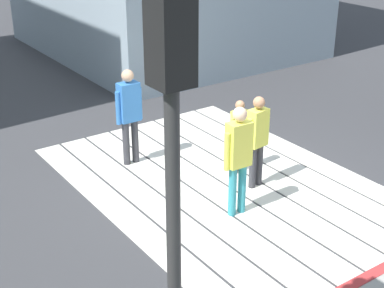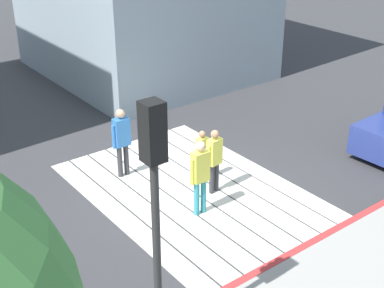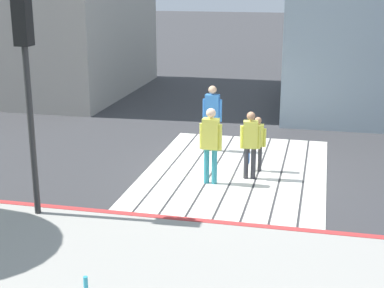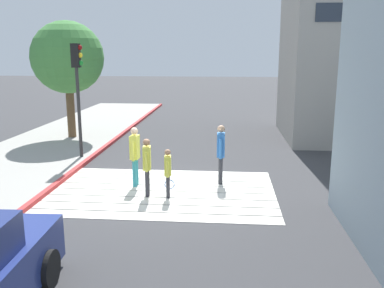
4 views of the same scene
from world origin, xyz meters
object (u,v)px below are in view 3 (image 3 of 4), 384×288
Objects in this scene: pedestrian_adult_lead at (250,140)px; pedestrian_adult_side at (211,140)px; pedestrian_child_with_racket at (257,141)px; water_bottle at (86,283)px; pedestrian_adult_trailing at (212,113)px; traffic_light_corner at (27,66)px.

pedestrian_adult_lead is 0.99m from pedestrian_adult_side.
pedestrian_adult_lead is at bearing 171.10° from pedestrian_child_with_racket.
water_bottle is 6.61m from pedestrian_child_with_racket.
pedestrian_adult_side is 1.48m from pedestrian_child_with_racket.
pedestrian_adult_trailing reaches higher than water_bottle.
pedestrian_adult_lead is at bearing -49.61° from traffic_light_corner.
pedestrian_adult_lead is (5.74, -1.70, 0.72)m from water_bottle.
traffic_light_corner is 6.11m from pedestrian_adult_trailing.
pedestrian_adult_lead is 1.19× the size of pedestrian_child_with_racket.
pedestrian_child_with_racket is (3.80, -3.87, -2.26)m from traffic_light_corner.
pedestrian_adult_trailing is (2.01, 1.29, 0.11)m from pedestrian_adult_lead.
pedestrian_child_with_racket is at bearing -39.73° from pedestrian_adult_side.
water_bottle is 0.12× the size of pedestrian_adult_trailing.
pedestrian_adult_trailing reaches higher than pedestrian_child_with_racket.
traffic_light_corner is 5.38m from pedestrian_adult_lead.
pedestrian_adult_side is (2.69, -2.94, -2.00)m from traffic_light_corner.
water_bottle is at bearing 164.20° from pedestrian_child_with_racket.
traffic_light_corner is 2.38× the size of pedestrian_adult_side.
pedestrian_adult_side is at bearing 122.03° from pedestrian_adult_lead.
pedestrian_adult_trailing reaches higher than pedestrian_adult_lead.
pedestrian_adult_side is 1.31× the size of pedestrian_child_with_racket.
pedestrian_adult_trailing is 2.00m from pedestrian_child_with_racket.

